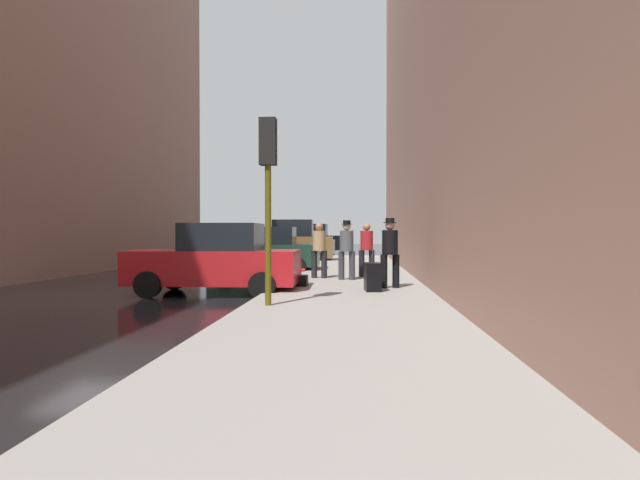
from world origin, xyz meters
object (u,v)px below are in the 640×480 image
object	(u,v)px
parked_bronze_suv	(290,243)
pedestrian_in_tan_coat	(319,247)
parked_black_suv	(311,240)
pedestrian_in_red_jacket	(367,247)
duffel_bag	(301,281)
rolling_suitcase	(373,277)
parked_red_hatchback	(217,260)
pedestrian_with_fedora	(390,249)
parked_gray_coupe	(303,244)
fire_hydrant	(298,268)
traffic_light	(268,170)
parked_dark_green_sedan	(267,251)
pedestrian_with_beanie	(347,247)

from	to	relation	value
parked_bronze_suv	pedestrian_in_tan_coat	xyz separation A→B (m)	(2.38, -10.73, 0.07)
parked_black_suv	pedestrian_in_red_jacket	distance (m)	22.42
pedestrian_in_tan_coat	duffel_bag	xyz separation A→B (m)	(-0.29, -2.35, -0.81)
rolling_suitcase	duffel_bag	distance (m)	2.13
parked_red_hatchback	pedestrian_in_red_jacket	distance (m)	5.25
parked_bronze_suv	pedestrian_with_fedora	size ratio (longest dim) A/B	2.62
parked_red_hatchback	parked_gray_coupe	distance (m)	19.98
parked_black_suv	fire_hydrant	world-z (taller)	parked_black_suv
duffel_bag	pedestrian_in_tan_coat	bearing A→B (deg)	83.01
traffic_light	rolling_suitcase	distance (m)	3.99
pedestrian_in_red_jacket	duffel_bag	xyz separation A→B (m)	(-1.77, -2.87, -0.81)
parked_dark_green_sedan	pedestrian_with_fedora	distance (m)	7.89
pedestrian_with_fedora	rolling_suitcase	size ratio (longest dim) A/B	1.71
parked_gray_coupe	pedestrian_with_beanie	world-z (taller)	pedestrian_with_beanie
parked_black_suv	pedestrian_with_fedora	xyz separation A→B (m)	(4.39, -25.28, 0.10)
duffel_bag	rolling_suitcase	bearing A→B (deg)	-29.42
parked_dark_green_sedan	traffic_light	size ratio (longest dim) A/B	1.18
pedestrian_in_red_jacket	duffel_bag	bearing A→B (deg)	-121.57
fire_hydrant	traffic_light	xyz separation A→B (m)	(0.05, -5.14, 2.26)
rolling_suitcase	duffel_bag	xyz separation A→B (m)	(-1.84, 1.04, -0.20)
parked_red_hatchback	parked_gray_coupe	bearing A→B (deg)	90.00
parked_red_hatchback	pedestrian_with_fedora	distance (m)	4.41
traffic_light	rolling_suitcase	size ratio (longest dim) A/B	3.46
parked_black_suv	duffel_bag	size ratio (longest dim) A/B	10.61
duffel_bag	parked_bronze_suv	bearing A→B (deg)	99.08
parked_black_suv	pedestrian_with_beanie	xyz separation A→B (m)	(3.24, -23.10, 0.10)
pedestrian_in_red_jacket	pedestrian_with_fedora	bearing A→B (deg)	-80.49
pedestrian_with_fedora	pedestrian_in_tan_coat	size ratio (longest dim) A/B	1.04
pedestrian_with_beanie	duffel_bag	bearing A→B (deg)	-121.84
pedestrian_in_tan_coat	parked_bronze_suv	bearing A→B (deg)	102.49
pedestrian_in_red_jacket	pedestrian_in_tan_coat	xyz separation A→B (m)	(-1.48, -0.53, 0.00)
parked_dark_green_sedan	parked_bronze_suv	distance (m)	6.84
parked_dark_green_sedan	pedestrian_with_fedora	size ratio (longest dim) A/B	2.39
parked_bronze_suv	pedestrian_with_fedora	bearing A→B (deg)	-71.86
pedestrian_in_tan_coat	pedestrian_with_fedora	bearing A→B (deg)	-52.93
pedestrian_in_tan_coat	fire_hydrant	bearing A→B (deg)	-126.33
parked_bronze_suv	parked_black_suv	bearing A→B (deg)	90.00
traffic_light	duffel_bag	distance (m)	4.35
parked_black_suv	rolling_suitcase	bearing A→B (deg)	-81.40
pedestrian_in_tan_coat	duffel_bag	world-z (taller)	pedestrian_in_tan_coat
parked_bronze_suv	rolling_suitcase	xyz separation A→B (m)	(3.93, -14.12, -0.54)
pedestrian_with_beanie	parked_gray_coupe	bearing A→B (deg)	100.53
parked_gray_coupe	pedestrian_in_red_jacket	distance (m)	16.88
pedestrian_in_tan_coat	parked_gray_coupe	bearing A→B (deg)	97.98
parked_gray_coupe	rolling_suitcase	world-z (taller)	parked_gray_coupe
parked_red_hatchback	duffel_bag	world-z (taller)	parked_red_hatchback
parked_black_suv	rolling_suitcase	distance (m)	26.30
parked_dark_green_sedan	duffel_bag	bearing A→B (deg)	-71.49
parked_dark_green_sedan	pedestrian_with_fedora	world-z (taller)	pedestrian_with_fedora
pedestrian_with_fedora	duffel_bag	size ratio (longest dim) A/B	4.04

